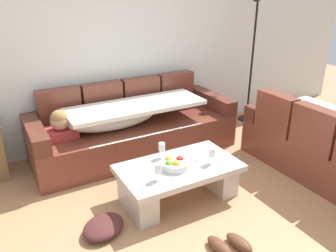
% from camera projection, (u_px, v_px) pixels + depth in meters
% --- Properties ---
extents(ground_plane, '(14.00, 14.00, 0.00)m').
position_uv_depth(ground_plane, '(184.00, 228.00, 3.09)').
color(ground_plane, '#AE7C54').
extents(back_wall, '(9.00, 0.10, 2.70)m').
position_uv_depth(back_wall, '(97.00, 43.00, 4.30)').
color(back_wall, silver).
rests_on(back_wall, ground_plane).
extents(couch_along_wall, '(2.56, 0.92, 0.88)m').
position_uv_depth(couch_along_wall, '(131.00, 129.00, 4.36)').
color(couch_along_wall, brown).
rests_on(couch_along_wall, ground_plane).
extents(couch_near_window, '(0.92, 2.02, 0.88)m').
position_uv_depth(couch_near_window, '(334.00, 149.00, 3.81)').
color(couch_near_window, brown).
rests_on(couch_near_window, ground_plane).
extents(coffee_table, '(1.20, 0.68, 0.38)m').
position_uv_depth(coffee_table, '(179.00, 178.00, 3.44)').
color(coffee_table, beige).
rests_on(coffee_table, ground_plane).
extents(fruit_bowl, '(0.28, 0.28, 0.10)m').
position_uv_depth(fruit_bowl, '(174.00, 164.00, 3.32)').
color(fruit_bowl, silver).
rests_on(fruit_bowl, coffee_table).
extents(wine_glass_near_left, '(0.07, 0.07, 0.17)m').
position_uv_depth(wine_glass_near_left, '(158.00, 169.00, 3.09)').
color(wine_glass_near_left, silver).
rests_on(wine_glass_near_left, coffee_table).
extents(wine_glass_near_right, '(0.07, 0.07, 0.17)m').
position_uv_depth(wine_glass_near_right, '(212.00, 153.00, 3.37)').
color(wine_glass_near_right, silver).
rests_on(wine_glass_near_right, coffee_table).
extents(wine_glass_far_back, '(0.07, 0.07, 0.17)m').
position_uv_depth(wine_glass_far_back, '(162.00, 148.00, 3.49)').
color(wine_glass_far_back, silver).
rests_on(wine_glass_far_back, coffee_table).
extents(open_magazine, '(0.33, 0.29, 0.01)m').
position_uv_depth(open_magazine, '(199.00, 154.00, 3.60)').
color(open_magazine, white).
rests_on(open_magazine, coffee_table).
extents(floor_lamp, '(0.33, 0.31, 1.95)m').
position_uv_depth(floor_lamp, '(252.00, 51.00, 5.08)').
color(floor_lamp, black).
rests_on(floor_lamp, ground_plane).
extents(pair_of_shoes, '(0.32, 0.33, 0.09)m').
position_uv_depth(pair_of_shoes, '(229.00, 244.00, 2.83)').
color(pair_of_shoes, '#59331E').
rests_on(pair_of_shoes, ground_plane).
extents(crumpled_garment, '(0.51, 0.48, 0.12)m').
position_uv_depth(crumpled_garment, '(103.00, 227.00, 3.02)').
color(crumpled_garment, '#4C2323').
rests_on(crumpled_garment, ground_plane).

